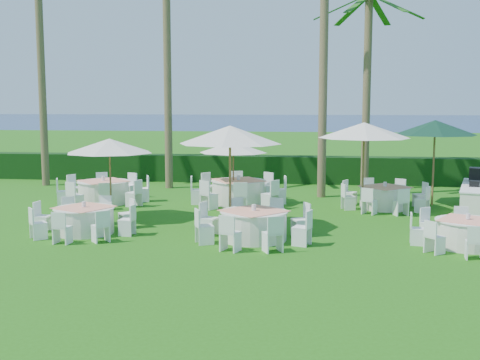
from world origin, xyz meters
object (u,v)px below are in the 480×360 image
object	(u,v)px
banquet_table_d	(104,191)
umbrella_b	(230,135)
banquet_table_b	(254,224)
banquet_table_f	(385,197)
umbrella_a	(109,146)
umbrella_d	(364,130)
buffet_table	(474,197)
banquet_table_c	(467,233)
banquet_table_e	(238,191)
umbrella_green	(435,128)
banquet_table_a	(84,219)
umbrella_c	(233,147)

from	to	relation	value
banquet_table_d	umbrella_b	bearing A→B (deg)	-36.76
banquet_table_b	banquet_table_f	xyz separation A→B (m)	(3.90, 5.30, -0.01)
banquet_table_d	umbrella_a	world-z (taller)	umbrella_a
banquet_table_f	umbrella_b	size ratio (longest dim) A/B	1.00
umbrella_b	umbrella_d	distance (m)	5.20
banquet_table_d	buffet_table	xyz separation A→B (m)	(12.76, 0.09, 0.04)
banquet_table_d	banquet_table_f	distance (m)	9.88
banquet_table_c	banquet_table_d	world-z (taller)	banquet_table_d
banquet_table_b	banquet_table_e	bearing A→B (deg)	101.76
banquet_table_b	banquet_table_f	bearing A→B (deg)	53.65
banquet_table_e	umbrella_d	distance (m)	4.92
banquet_table_b	banquet_table_f	world-z (taller)	banquet_table_b
banquet_table_d	umbrella_d	distance (m)	9.37
umbrella_b	umbrella_green	size ratio (longest dim) A/B	0.99
banquet_table_d	buffet_table	size ratio (longest dim) A/B	0.81
banquet_table_c	banquet_table_e	bearing A→B (deg)	138.90
banquet_table_a	umbrella_a	xyz separation A→B (m)	(0.06, 1.99, 1.89)
banquet_table_a	banquet_table_c	xyz separation A→B (m)	(10.08, -0.28, -0.02)
umbrella_a	buffet_table	distance (m)	11.97
banquet_table_b	banquet_table_d	world-z (taller)	banquet_table_d
banquet_table_e	umbrella_d	bearing A→B (deg)	-12.72
banquet_table_f	umbrella_b	distance (m)	6.64
banquet_table_b	buffet_table	size ratio (longest dim) A/B	0.79
banquet_table_b	umbrella_c	distance (m)	5.89
umbrella_b	umbrella_d	bearing A→B (deg)	41.05
banquet_table_b	umbrella_c	world-z (taller)	umbrella_c
umbrella_b	umbrella_d	world-z (taller)	umbrella_b
umbrella_d	banquet_table_f	bearing A→B (deg)	39.94
banquet_table_c	umbrella_a	size ratio (longest dim) A/B	1.05
banquet_table_a	umbrella_b	bearing A→B (deg)	14.82
banquet_table_b	umbrella_b	size ratio (longest dim) A/B	1.04
banquet_table_d	banquet_table_e	world-z (taller)	banquet_table_e
buffet_table	banquet_table_c	bearing A→B (deg)	-105.15
umbrella_c	umbrella_green	bearing A→B (deg)	5.87
banquet_table_b	umbrella_d	xyz separation A→B (m)	(3.11, 4.64, 2.27)
banquet_table_b	umbrella_d	size ratio (longest dim) A/B	1.03
banquet_table_a	banquet_table_e	xyz separation A→B (m)	(3.56, 5.41, 0.06)
banquet_table_e	umbrella_b	bearing A→B (deg)	-85.36
banquet_table_f	buffet_table	size ratio (longest dim) A/B	0.77
umbrella_a	buffet_table	world-z (taller)	umbrella_a
banquet_table_c	banquet_table_e	xyz separation A→B (m)	(-6.53, 5.70, 0.08)
banquet_table_f	banquet_table_d	bearing A→B (deg)	-178.74
umbrella_c	banquet_table_c	bearing A→B (deg)	-39.89
umbrella_c	umbrella_a	bearing A→B (deg)	-135.00
banquet_table_b	umbrella_green	bearing A→B (deg)	47.83
buffet_table	umbrella_a	bearing A→B (deg)	-165.35
umbrella_a	banquet_table_a	bearing A→B (deg)	-91.65
banquet_table_e	buffet_table	xyz separation A→B (m)	(7.96, -0.43, 0.02)
banquet_table_d	banquet_table_f	xyz separation A→B (m)	(9.88, 0.22, -0.03)
banquet_table_c	umbrella_a	world-z (taller)	umbrella_a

